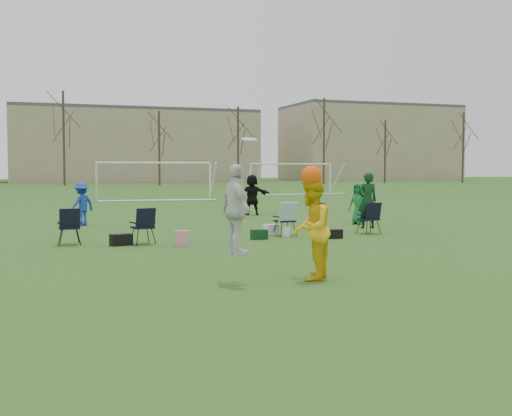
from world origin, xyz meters
name	(u,v)px	position (x,y,z in m)	size (l,w,h in m)	color
ground	(259,297)	(0.00, 0.00, 0.00)	(260.00, 260.00, 0.00)	#2E561B
fielder_blue	(82,204)	(-1.75, 14.04, 0.76)	(0.98, 0.57, 1.52)	#1739AD
fielder_green_far	(359,203)	(7.79, 11.36, 0.75)	(0.74, 0.48, 1.50)	#136F32
fielder_black	(252,195)	(5.62, 17.06, 0.88)	(1.63, 0.52, 1.76)	black
center_contest	(287,221)	(0.96, 1.22, 1.07)	(2.19, 1.13, 2.54)	white
sideline_setup	(260,218)	(2.86, 8.14, 0.57)	(9.56, 2.18, 1.89)	#0D3318
goal_mid	(155,170)	(4.00, 32.00, 1.92)	(7.40, 0.63, 2.46)	white
goal_right	(292,170)	(16.00, 38.00, 1.92)	(7.35, 1.14, 2.46)	white
tree_line	(67,143)	(0.24, 69.85, 5.09)	(110.28, 3.28, 11.40)	#382B21
building_row	(101,144)	(6.73, 96.00, 5.99)	(126.00, 16.00, 13.00)	tan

